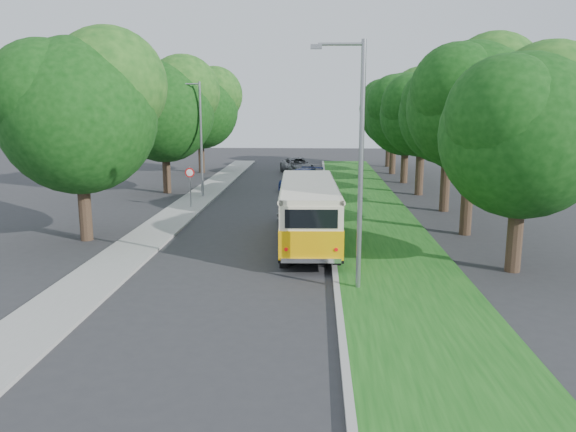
{
  "coord_description": "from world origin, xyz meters",
  "views": [
    {
      "loc": [
        2.88,
        -20.31,
        6.03
      ],
      "look_at": [
        1.73,
        2.51,
        1.5
      ],
      "focal_mm": 35.0,
      "sensor_mm": 36.0,
      "label": 1
    }
  ],
  "objects_px": {
    "car_silver": "(302,204)",
    "car_grey": "(298,166)",
    "car_blue": "(301,179)",
    "car_white": "(318,194)",
    "lamppost_far": "(199,135)",
    "vintage_bus": "(309,213)",
    "lamppost_near": "(358,159)"
  },
  "relations": [
    {
      "from": "car_grey",
      "to": "lamppost_near",
      "type": "bearing_deg",
      "value": -99.26
    },
    {
      "from": "car_silver",
      "to": "car_blue",
      "type": "relative_size",
      "value": 0.81
    },
    {
      "from": "lamppost_near",
      "to": "car_silver",
      "type": "distance_m",
      "value": 13.18
    },
    {
      "from": "car_blue",
      "to": "car_grey",
      "type": "height_order",
      "value": "car_grey"
    },
    {
      "from": "lamppost_near",
      "to": "car_white",
      "type": "distance_m",
      "value": 16.62
    },
    {
      "from": "car_silver",
      "to": "car_blue",
      "type": "distance_m",
      "value": 10.52
    },
    {
      "from": "car_silver",
      "to": "car_blue",
      "type": "xyz_separation_m",
      "value": [
        -0.31,
        10.52,
        0.03
      ]
    },
    {
      "from": "car_white",
      "to": "car_grey",
      "type": "distance_m",
      "value": 15.94
    },
    {
      "from": "car_silver",
      "to": "car_white",
      "type": "relative_size",
      "value": 0.95
    },
    {
      "from": "lamppost_far",
      "to": "vintage_bus",
      "type": "xyz_separation_m",
      "value": [
        7.27,
        -12.35,
        -2.71
      ]
    },
    {
      "from": "car_silver",
      "to": "car_grey",
      "type": "bearing_deg",
      "value": 112.39
    },
    {
      "from": "car_white",
      "to": "car_grey",
      "type": "relative_size",
      "value": 0.81
    },
    {
      "from": "car_white",
      "to": "car_grey",
      "type": "bearing_deg",
      "value": 93.37
    },
    {
      "from": "lamppost_near",
      "to": "vintage_bus",
      "type": "xyz_separation_m",
      "value": [
        -1.63,
        6.15,
        -2.97
      ]
    },
    {
      "from": "lamppost_near",
      "to": "car_white",
      "type": "xyz_separation_m",
      "value": [
        -1.21,
        16.16,
        -3.68
      ]
    },
    {
      "from": "lamppost_near",
      "to": "lamppost_far",
      "type": "distance_m",
      "value": 20.53
    },
    {
      "from": "car_white",
      "to": "car_silver",
      "type": "bearing_deg",
      "value": -106.49
    },
    {
      "from": "lamppost_far",
      "to": "car_white",
      "type": "bearing_deg",
      "value": -16.9
    },
    {
      "from": "lamppost_near",
      "to": "car_blue",
      "type": "xyz_separation_m",
      "value": [
        -2.4,
        22.99,
        -3.66
      ]
    },
    {
      "from": "car_silver",
      "to": "lamppost_near",
      "type": "bearing_deg",
      "value": -60.7
    },
    {
      "from": "lamppost_far",
      "to": "car_grey",
      "type": "height_order",
      "value": "lamppost_far"
    },
    {
      "from": "lamppost_near",
      "to": "car_grey",
      "type": "height_order",
      "value": "lamppost_near"
    },
    {
      "from": "vintage_bus",
      "to": "lamppost_far",
      "type": "bearing_deg",
      "value": 118.54
    },
    {
      "from": "car_silver",
      "to": "vintage_bus",
      "type": "bearing_deg",
      "value": -66.07
    },
    {
      "from": "car_white",
      "to": "car_blue",
      "type": "distance_m",
      "value": 6.93
    },
    {
      "from": "lamppost_far",
      "to": "vintage_bus",
      "type": "bearing_deg",
      "value": -59.51
    },
    {
      "from": "car_white",
      "to": "car_grey",
      "type": "xyz_separation_m",
      "value": [
        -1.77,
        15.84,
        0.03
      ]
    },
    {
      "from": "vintage_bus",
      "to": "car_grey",
      "type": "height_order",
      "value": "vintage_bus"
    },
    {
      "from": "vintage_bus",
      "to": "lamppost_near",
      "type": "bearing_deg",
      "value": -77.07
    },
    {
      "from": "car_silver",
      "to": "lamppost_far",
      "type": "bearing_deg",
      "value": 158.31
    },
    {
      "from": "lamppost_far",
      "to": "car_blue",
      "type": "relative_size",
      "value": 1.53
    },
    {
      "from": "lamppost_near",
      "to": "lamppost_far",
      "type": "relative_size",
      "value": 1.07
    }
  ]
}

